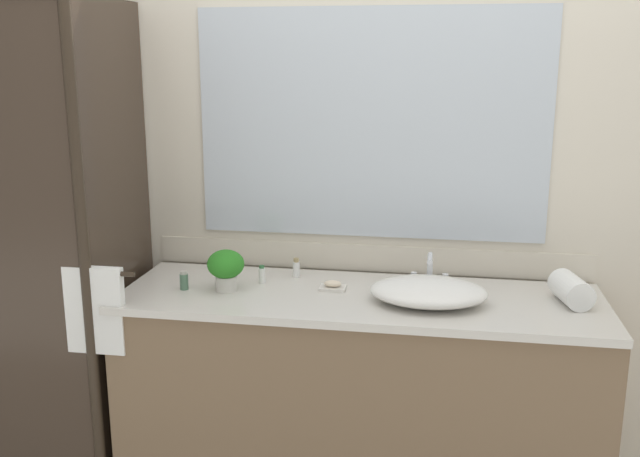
# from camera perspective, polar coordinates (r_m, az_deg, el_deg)

# --- Properties ---
(wall_back_with_mirror) EXTENTS (4.40, 0.06, 2.60)m
(wall_back_with_mirror) POSITION_cam_1_polar(r_m,az_deg,el_deg) (2.90, 4.09, 4.41)
(wall_back_with_mirror) COLOR beige
(wall_back_with_mirror) RESTS_ON ground_plane
(vanity_cabinet) EXTENTS (1.80, 0.58, 0.90)m
(vanity_cabinet) POSITION_cam_1_polar(r_m,az_deg,el_deg) (2.85, 3.09, -13.86)
(vanity_cabinet) COLOR brown
(vanity_cabinet) RESTS_ON ground_plane
(shower_enclosure) EXTENTS (1.20, 0.59, 2.00)m
(shower_enclosure) POSITION_cam_1_polar(r_m,az_deg,el_deg) (2.89, -23.23, -2.45)
(shower_enclosure) COLOR #2D2319
(shower_enclosure) RESTS_ON ground_plane
(sink_basin) EXTENTS (0.42, 0.31, 0.09)m
(sink_basin) POSITION_cam_1_polar(r_m,az_deg,el_deg) (2.60, 8.69, -5.01)
(sink_basin) COLOR white
(sink_basin) RESTS_ON vanity_cabinet
(faucet) EXTENTS (0.17, 0.13, 0.14)m
(faucet) POSITION_cam_1_polar(r_m,az_deg,el_deg) (2.76, 8.78, -3.85)
(faucet) COLOR silver
(faucet) RESTS_ON vanity_cabinet
(potted_plant) EXTENTS (0.14, 0.14, 0.16)m
(potted_plant) POSITION_cam_1_polar(r_m,az_deg,el_deg) (2.71, -7.57, -3.09)
(potted_plant) COLOR beige
(potted_plant) RESTS_ON vanity_cabinet
(soap_dish) EXTENTS (0.10, 0.07, 0.04)m
(soap_dish) POSITION_cam_1_polar(r_m,az_deg,el_deg) (2.72, 1.03, -4.65)
(soap_dish) COLOR silver
(soap_dish) RESTS_ON vanity_cabinet
(amenity_bottle_shampoo) EXTENTS (0.03, 0.03, 0.07)m
(amenity_bottle_shampoo) POSITION_cam_1_polar(r_m,az_deg,el_deg) (2.77, -10.86, -4.14)
(amenity_bottle_shampoo) COLOR #4C7056
(amenity_bottle_shampoo) RESTS_ON vanity_cabinet
(amenity_bottle_conditioner) EXTENTS (0.03, 0.03, 0.07)m
(amenity_bottle_conditioner) POSITION_cam_1_polar(r_m,az_deg,el_deg) (2.80, -4.69, -3.72)
(amenity_bottle_conditioner) COLOR white
(amenity_bottle_conditioner) RESTS_ON vanity_cabinet
(amenity_bottle_body_wash) EXTENTS (0.03, 0.03, 0.08)m
(amenity_bottle_body_wash) POSITION_cam_1_polar(r_m,az_deg,el_deg) (2.87, -1.92, -3.20)
(amenity_bottle_body_wash) COLOR white
(amenity_bottle_body_wash) RESTS_ON vanity_cabinet
(rolled_towel_near_edge) EXTENTS (0.14, 0.21, 0.11)m
(rolled_towel_near_edge) POSITION_cam_1_polar(r_m,az_deg,el_deg) (2.71, 19.51, -4.66)
(rolled_towel_near_edge) COLOR white
(rolled_towel_near_edge) RESTS_ON vanity_cabinet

